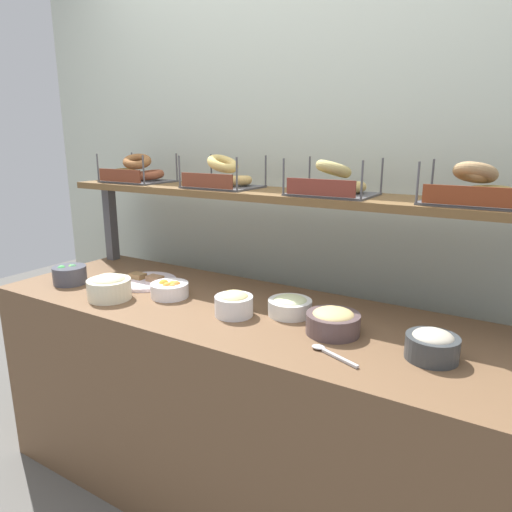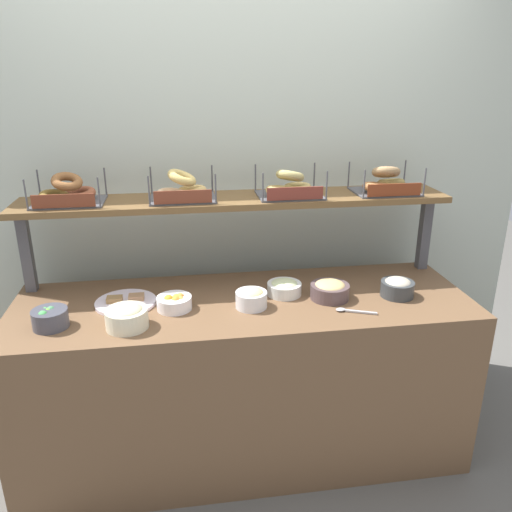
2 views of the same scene
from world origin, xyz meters
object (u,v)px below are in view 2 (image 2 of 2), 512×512
(serving_plate_white, at_px, (126,302))
(bowl_tuna_salad, at_px, (397,287))
(bagel_basket_sesame, at_px, (290,187))
(bowl_scallion_spread, at_px, (284,287))
(serving_spoon_near_plate, at_px, (350,311))
(bowl_veggie_mix, at_px, (50,318))
(bowl_egg_salad, at_px, (251,298))
(bagel_basket_everything, at_px, (385,183))
(bagel_basket_cinnamon_raisin, at_px, (68,193))
(bowl_fruit_salad, at_px, (174,302))
(bowl_potato_salad, at_px, (127,316))
(bowl_hummus, at_px, (330,290))
(bagel_basket_plain, at_px, (182,190))

(serving_plate_white, bearing_deg, bowl_tuna_salad, -4.66)
(bagel_basket_sesame, bearing_deg, bowl_scallion_spread, -106.04)
(serving_spoon_near_plate, bearing_deg, bowl_tuna_salad, 25.56)
(bowl_veggie_mix, distance_m, bowl_egg_salad, 0.86)
(bowl_egg_salad, xyz_separation_m, serving_spoon_near_plate, (0.43, -0.12, -0.04))
(bowl_tuna_salad, bearing_deg, serving_spoon_near_plate, -154.44)
(bowl_veggie_mix, xyz_separation_m, bagel_basket_everything, (1.59, 0.39, 0.44))
(serving_plate_white, bearing_deg, bagel_basket_cinnamon_raisin, 137.22)
(bowl_egg_salad, height_order, bowl_fruit_salad, bowl_egg_salad)
(serving_plate_white, bearing_deg, serving_spoon_near_plate, -13.36)
(bowl_potato_salad, distance_m, bowl_veggie_mix, 0.32)
(bowl_egg_salad, bearing_deg, bagel_basket_everything, 24.35)
(bowl_egg_salad, height_order, serving_spoon_near_plate, bowl_egg_salad)
(serving_spoon_near_plate, bearing_deg, bowl_veggie_mix, 177.62)
(bowl_hummus, height_order, serving_plate_white, bowl_hummus)
(bowl_hummus, height_order, bagel_basket_sesame, bagel_basket_sesame)
(bowl_scallion_spread, xyz_separation_m, bowl_egg_salad, (-0.18, -0.11, 0.01))
(bowl_hummus, relative_size, bowl_scallion_spread, 1.12)
(bowl_hummus, height_order, bagel_basket_cinnamon_raisin, bagel_basket_cinnamon_raisin)
(bowl_fruit_salad, xyz_separation_m, bagel_basket_sesame, (0.58, 0.29, 0.44))
(bowl_hummus, distance_m, bowl_tuna_salad, 0.33)
(bowl_scallion_spread, bearing_deg, bowl_tuna_salad, -10.55)
(bagel_basket_cinnamon_raisin, distance_m, bagel_basket_everything, 1.54)
(bowl_tuna_salad, distance_m, bowl_fruit_salad, 1.05)
(bowl_fruit_salad, bearing_deg, bagel_basket_sesame, 26.85)
(bowl_tuna_salad, relative_size, serving_spoon_near_plate, 0.91)
(bowl_scallion_spread, xyz_separation_m, bowl_fruit_salad, (-0.52, -0.08, -0.00))
(bowl_potato_salad, relative_size, bowl_veggie_mix, 1.20)
(bagel_basket_everything, bearing_deg, bagel_basket_cinnamon_raisin, 179.57)
(serving_plate_white, relative_size, bagel_basket_plain, 0.90)
(bagel_basket_everything, bearing_deg, serving_spoon_near_plate, -124.07)
(bagel_basket_everything, bearing_deg, bowl_fruit_salad, -164.50)
(bowl_scallion_spread, relative_size, bowl_fruit_salad, 1.05)
(bagel_basket_cinnamon_raisin, bearing_deg, bagel_basket_sesame, -0.81)
(bagel_basket_plain, distance_m, bagel_basket_sesame, 0.52)
(bowl_hummus, xyz_separation_m, bowl_egg_salad, (-0.38, -0.04, 0.00))
(bowl_veggie_mix, xyz_separation_m, serving_spoon_near_plate, (1.29, -0.05, -0.04))
(serving_spoon_near_plate, bearing_deg, bowl_potato_salad, 179.82)
(bowl_tuna_salad, height_order, bowl_fruit_salad, bowl_tuna_salad)
(serving_spoon_near_plate, bearing_deg, bowl_egg_salad, 164.59)
(bowl_veggie_mix, height_order, bagel_basket_everything, bagel_basket_everything)
(bagel_basket_cinnamon_raisin, bearing_deg, bagel_basket_plain, -0.50)
(serving_plate_white, xyz_separation_m, serving_spoon_near_plate, (0.99, -0.24, -0.00))
(bowl_hummus, distance_m, bagel_basket_cinnamon_raisin, 1.30)
(bowl_tuna_salad, bearing_deg, bowl_hummus, 175.96)
(bowl_scallion_spread, xyz_separation_m, bagel_basket_plain, (-0.46, 0.22, 0.44))
(bowl_scallion_spread, height_order, serving_spoon_near_plate, bowl_scallion_spread)
(bowl_hummus, xyz_separation_m, bagel_basket_plain, (-0.66, 0.30, 0.43))
(bagel_basket_cinnamon_raisin, distance_m, bagel_basket_sesame, 1.05)
(serving_plate_white, bearing_deg, bowl_scallion_spread, -0.42)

